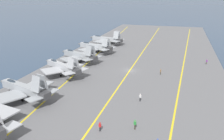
{
  "coord_description": "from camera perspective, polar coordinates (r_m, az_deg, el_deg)",
  "views": [
    {
      "loc": [
        -65.05,
        -13.35,
        22.47
      ],
      "look_at": [
        -8.37,
        3.08,
        2.9
      ],
      "focal_mm": 38.0,
      "sensor_mm": 36.0,
      "label": 1
    }
  ],
  "objects": [
    {
      "name": "parked_jet_second",
      "position": [
        54.19,
        -20.55,
        -4.17
      ],
      "size": [
        13.99,
        16.01,
        6.43
      ],
      "color": "#93999E",
      "rests_on": "carrier_deck"
    },
    {
      "name": "deck_stripe_edge_line",
      "position": [
        74.19,
        -6.83,
        0.91
      ],
      "size": [
        178.54,
        12.11,
        0.01
      ],
      "primitive_type": "cube",
      "rotation": [
        0.0,
        0.0,
        0.07
      ],
      "color": "yellow",
      "rests_on": "carrier_deck"
    },
    {
      "name": "parked_jet_sixth",
      "position": [
        105.13,
        -1.48,
        7.47
      ],
      "size": [
        12.87,
        16.96,
        6.15
      ],
      "color": "#9EA3A8",
      "rests_on": "carrier_deck"
    },
    {
      "name": "deck_stripe_centerline",
      "position": [
        69.98,
        4.33,
        -0.09
      ],
      "size": [
        178.91,
        0.36,
        0.01
      ],
      "primitive_type": "cube",
      "color": "yellow",
      "rests_on": "carrier_deck"
    },
    {
      "name": "deck_stripe_foul_line",
      "position": [
        68.71,
        16.4,
        -1.16
      ],
      "size": [
        178.74,
        8.5,
        0.01
      ],
      "primitive_type": "cube",
      "rotation": [
        0.0,
        0.0,
        -0.05
      ],
      "color": "yellow",
      "rests_on": "carrier_deck"
    },
    {
      "name": "carrier_deck",
      "position": [
        70.04,
        4.33,
        -0.25
      ],
      "size": [
        198.78,
        53.4,
        0.4
      ],
      "primitive_type": "cube",
      "color": "slate",
      "rests_on": "ground"
    },
    {
      "name": "crew_red_vest",
      "position": [
        40.24,
        -2.92,
        -13.36
      ],
      "size": [
        0.29,
        0.4,
        1.71
      ],
      "color": "#232328",
      "rests_on": "carrier_deck"
    },
    {
      "name": "parked_jet_fifth",
      "position": [
        90.54,
        -4.24,
        5.67
      ],
      "size": [
        13.87,
        16.65,
        6.04
      ],
      "color": "#9EA3A8",
      "rests_on": "carrier_deck"
    },
    {
      "name": "parked_jet_third",
      "position": [
        66.54,
        -11.93,
        0.86
      ],
      "size": [
        12.4,
        15.59,
        5.96
      ],
      "color": "#A8AAAF",
      "rests_on": "carrier_deck"
    },
    {
      "name": "crew_green_vest",
      "position": [
        40.83,
        5.55,
        -12.82
      ],
      "size": [
        0.41,
        0.46,
        1.82
      ],
      "color": "#383328",
      "rests_on": "carrier_deck"
    },
    {
      "name": "parked_jet_fourth",
      "position": [
        78.78,
        -8.02,
        3.58
      ],
      "size": [
        13.28,
        16.09,
        6.22
      ],
      "color": "#93999E",
      "rests_on": "carrier_deck"
    },
    {
      "name": "crew_brown_vest",
      "position": [
        67.29,
        11.61,
        -0.34
      ],
      "size": [
        0.42,
        0.32,
        1.72
      ],
      "color": "#383328",
      "rests_on": "carrier_deck"
    },
    {
      "name": "crew_white_vest",
      "position": [
        50.54,
        6.79,
        -6.5
      ],
      "size": [
        0.45,
        0.45,
        1.72
      ],
      "color": "#232328",
      "rests_on": "carrier_deck"
    },
    {
      "name": "ground_plane",
      "position": [
        70.11,
        4.33,
        -0.4
      ],
      "size": [
        2000.0,
        2000.0,
        0.0
      ],
      "primitive_type": "plane",
      "color": "#2D425B"
    },
    {
      "name": "crew_purple_vest",
      "position": [
        81.13,
        21.83,
        1.9
      ],
      "size": [
        0.42,
        0.46,
        1.7
      ],
      "color": "#4C473D",
      "rests_on": "carrier_deck"
    }
  ]
}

